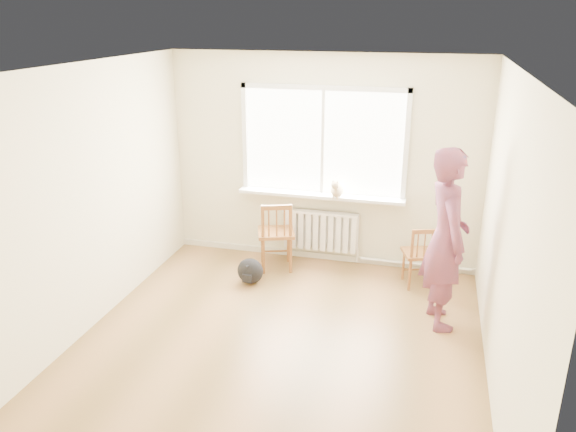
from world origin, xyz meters
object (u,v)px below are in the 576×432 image
Objects in this scene: chair_right at (421,256)px; person at (446,239)px; backpack at (250,271)px; chair_left at (276,236)px; cat at (337,189)px.

chair_right is 1.01m from person.
backpack is (-2.24, 0.36, -0.80)m from person.
backpack is at bearing -5.85° from chair_right.
person is 2.41m from backpack.
backpack is at bearing 64.93° from person.
chair_left is 2.40× the size of cat.
chair_left reaches higher than backpack.
chair_left is 0.97m from cat.
person reaches higher than chair_right.
cat is 1.49m from backpack.
chair_right is 2.07m from backpack.
chair_left is 2.84× the size of backpack.
person is 5.02× the size of cat.
chair_left is 0.48× the size of person.
chair_right is at bearing 0.36° from person.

